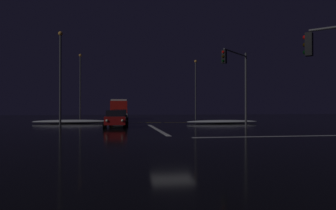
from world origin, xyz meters
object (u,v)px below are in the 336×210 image
box_truck (119,108)px  streetlamp_left_far (80,82)px  sedan_red (115,119)px  streetlamp_left_near (60,72)px  streetlamp_right_far (196,85)px  sedan_silver (120,115)px  sedan_black (119,117)px  traffic_signal_ne (238,74)px

box_truck → streetlamp_left_far: 6.98m
sedan_red → streetlamp_left_near: streetlamp_left_near is taller
streetlamp_left_near → streetlamp_left_far: bearing=90.0°
streetlamp_right_far → sedan_silver: bearing=-153.8°
streetlamp_right_far → sedan_red: bearing=-123.3°
box_truck → streetlamp_left_far: size_ratio=0.85×
sedan_black → box_truck: size_ratio=0.52×
sedan_silver → traffic_signal_ne: 19.72m
sedan_silver → box_truck: (-0.21, 7.15, 0.91)m
sedan_red → box_truck: box_truck is taller
sedan_red → sedan_black: bearing=86.8°
streetlamp_right_far → streetlamp_left_near: (-17.59, -16.00, -0.02)m
sedan_red → streetlamp_left_far: size_ratio=0.44×
sedan_black → streetlamp_right_far: 17.86m
sedan_silver → traffic_signal_ne: traffic_signal_ne is taller
box_truck → traffic_signal_ne: traffic_signal_ne is taller
sedan_red → sedan_black: 6.23m
sedan_black → streetlamp_left_near: 8.05m
sedan_red → streetlamp_left_near: 7.47m
traffic_signal_ne → sedan_black: bearing=134.8°
sedan_red → streetlamp_right_far: 22.83m
traffic_signal_ne → streetlamp_left_near: size_ratio=0.72×
traffic_signal_ne → streetlamp_left_near: bearing=157.4°
streetlamp_right_far → streetlamp_left_far: bearing=-180.0°
sedan_black → streetlamp_left_near: size_ratio=0.47×
sedan_black → box_truck: 13.87m
sedan_black → traffic_signal_ne: bearing=-45.2°
traffic_signal_ne → streetlamp_right_far: bearing=84.9°
sedan_red → streetlamp_right_far: bearing=56.7°
sedan_black → streetlamp_right_far: bearing=46.2°
streetlamp_left_far → streetlamp_right_far: 17.59m
streetlamp_right_far → streetlamp_left_near: 23.77m
traffic_signal_ne → streetlamp_left_far: (-15.60, 22.49, 0.96)m
streetlamp_left_far → streetlamp_right_far: streetlamp_left_far is taller
sedan_black → traffic_signal_ne: traffic_signal_ne is taller
sedan_red → sedan_silver: (0.55, 12.91, 0.00)m
traffic_signal_ne → streetlamp_left_far: size_ratio=0.69×
streetlamp_left_far → box_truck: bearing=13.6°
sedan_silver → box_truck: size_ratio=0.52×
streetlamp_left_far → sedan_red: bearing=-74.2°
sedan_silver → sedan_red: bearing=-92.4°
sedan_red → sedan_black: size_ratio=1.00×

